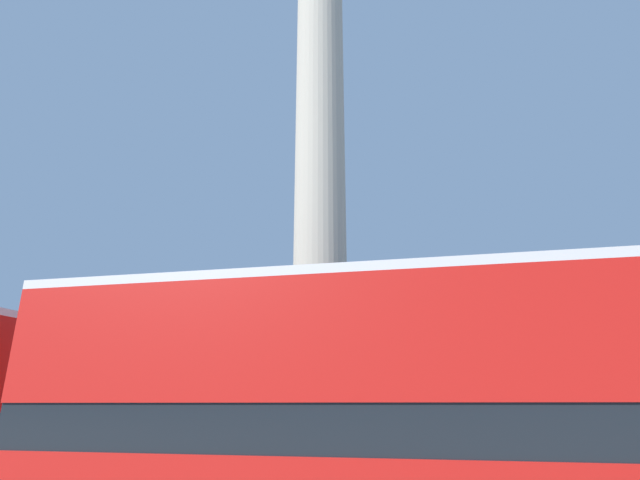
{
  "coord_description": "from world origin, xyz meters",
  "views": [
    {
      "loc": [
        3.88,
        -13.54,
        2.74
      ],
      "look_at": [
        0.0,
        0.0,
        7.41
      ],
      "focal_mm": 28.0,
      "sensor_mm": 36.0,
      "label": 1
    }
  ],
  "objects_px": {
    "equestrian_statue": "(138,436)",
    "street_lamp": "(418,372)",
    "bus_b": "(435,434)",
    "monument_column": "(320,196)"
  },
  "relations": [
    {
      "from": "equestrian_statue",
      "to": "street_lamp",
      "type": "relative_size",
      "value": 1.1
    },
    {
      "from": "monument_column",
      "to": "equestrian_statue",
      "type": "bearing_deg",
      "value": 150.66
    },
    {
      "from": "monument_column",
      "to": "street_lamp",
      "type": "bearing_deg",
      "value": -47.9
    },
    {
      "from": "monument_column",
      "to": "street_lamp",
      "type": "relative_size",
      "value": 4.86
    },
    {
      "from": "equestrian_statue",
      "to": "monument_column",
      "type": "bearing_deg",
      "value": -26.87
    },
    {
      "from": "monument_column",
      "to": "street_lamp",
      "type": "height_order",
      "value": "monument_column"
    },
    {
      "from": "equestrian_statue",
      "to": "street_lamp",
      "type": "distance_m",
      "value": 14.73
    },
    {
      "from": "bus_b",
      "to": "street_lamp",
      "type": "height_order",
      "value": "street_lamp"
    },
    {
      "from": "bus_b",
      "to": "equestrian_statue",
      "type": "height_order",
      "value": "equestrian_statue"
    },
    {
      "from": "equestrian_statue",
      "to": "street_lamp",
      "type": "bearing_deg",
      "value": -32.35
    }
  ]
}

